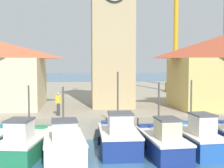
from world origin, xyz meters
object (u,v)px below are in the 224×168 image
fishing_boat_mid_right (196,138)px  port_crane_far (176,35)px  dock_worker_near_tower (58,103)px  fishing_boat_center (162,142)px  fishing_boat_mid_left (119,138)px  clock_tower (112,15)px  fishing_boat_left_outer (25,143)px  fishing_boat_left_inner (64,144)px

fishing_boat_mid_right → port_crane_far: 22.59m
dock_worker_near_tower → fishing_boat_center: bearing=-40.4°
fishing_boat_mid_left → fishing_boat_mid_right: 4.38m
fishing_boat_center → clock_tower: clock_tower is taller
fishing_boat_left_outer → port_crane_far: size_ratio=0.27×
fishing_boat_mid_left → fishing_boat_center: size_ratio=0.89×
fishing_boat_mid_right → dock_worker_near_tower: fishing_boat_mid_right is taller
fishing_boat_mid_left → dock_worker_near_tower: 5.79m
fishing_boat_mid_left → port_crane_far: size_ratio=0.24×
fishing_boat_mid_right → fishing_boat_left_inner: bearing=-176.0°
fishing_boat_left_inner → clock_tower: clock_tower is taller
fishing_boat_left_outer → port_crane_far: bearing=55.1°
fishing_boat_center → fishing_boat_mid_right: bearing=15.7°
fishing_boat_left_inner → fishing_boat_center: 5.30m
dock_worker_near_tower → fishing_boat_mid_right: bearing=-29.1°
fishing_boat_left_outer → fishing_boat_mid_left: 5.12m
fishing_boat_mid_left → fishing_boat_center: 2.43m
clock_tower → dock_worker_near_tower: size_ratio=9.77×
fishing_boat_mid_right → dock_worker_near_tower: size_ratio=3.11×
fishing_boat_left_outer → clock_tower: bearing=58.0°
clock_tower → fishing_boat_left_outer: bearing=-122.0°
clock_tower → port_crane_far: bearing=53.1°
fishing_boat_left_outer → fishing_boat_center: fishing_boat_center is taller
fishing_boat_center → fishing_boat_mid_right: fishing_boat_mid_right is taller
fishing_boat_mid_right → port_crane_far: port_crane_far is taller
fishing_boat_left_outer → dock_worker_near_tower: 5.09m
fishing_boat_center → fishing_boat_mid_right: (2.09, 0.59, 0.03)m
fishing_boat_center → port_crane_far: bearing=71.5°
fishing_boat_left_inner → port_crane_far: port_crane_far is taller
fishing_boat_mid_left → fishing_boat_center: bearing=-20.2°
fishing_boat_left_outer → fishing_boat_mid_right: fishing_boat_mid_right is taller
fishing_boat_left_outer → fishing_boat_center: (7.38, -0.42, 0.01)m
fishing_boat_mid_left → dock_worker_near_tower: bearing=131.1°
fishing_boat_mid_left → port_crane_far: (9.39, 20.37, 7.69)m
port_crane_far → fishing_boat_left_outer: bearing=-124.9°
port_crane_far → fishing_boat_left_inner: bearing=-120.4°
fishing_boat_mid_left → fishing_boat_center: (2.28, -0.84, -0.07)m
fishing_boat_left_outer → dock_worker_near_tower: bearing=73.0°
fishing_boat_left_outer → dock_worker_near_tower: (1.42, 4.64, 1.53)m
fishing_boat_center → fishing_boat_mid_right: size_ratio=1.00×
fishing_boat_mid_left → clock_tower: bearing=87.0°
fishing_boat_left_inner → port_crane_far: 25.71m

